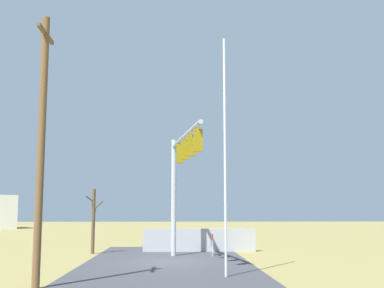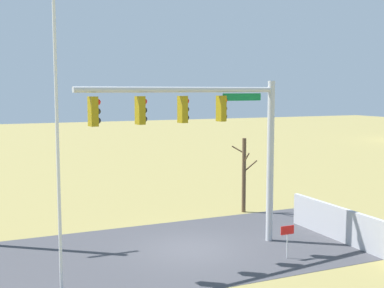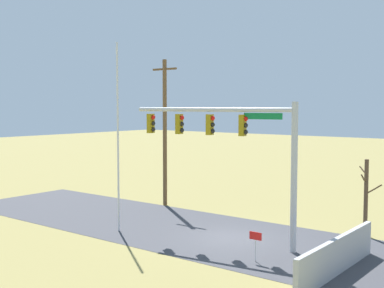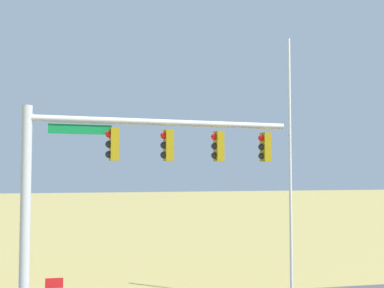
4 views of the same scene
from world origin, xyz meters
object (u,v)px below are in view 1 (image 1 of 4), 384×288
object	(u,v)px
utility_pole	(41,143)
bare_tree	(93,220)
signal_mast	(181,166)
flagpole	(225,154)
open_sign	(213,240)

from	to	relation	value
utility_pole	bare_tree	distance (m)	13.05
signal_mast	flagpole	bearing A→B (deg)	-164.67
open_sign	signal_mast	bearing A→B (deg)	139.99
signal_mast	bare_tree	xyz separation A→B (m)	(4.21, 5.07, -2.83)
signal_mast	open_sign	world-z (taller)	signal_mast
flagpole	bare_tree	size ratio (longest dim) A/B	2.52
flagpole	open_sign	xyz separation A→B (m)	(8.08, -0.14, -3.82)
utility_pole	bare_tree	world-z (taller)	utility_pole
signal_mast	flagpole	xyz separation A→B (m)	(-5.96, -1.64, -0.04)
signal_mast	bare_tree	world-z (taller)	signal_mast
signal_mast	utility_pole	world-z (taller)	utility_pole
bare_tree	open_sign	size ratio (longest dim) A/B	3.07
flagpole	signal_mast	bearing A→B (deg)	15.33
utility_pole	open_sign	world-z (taller)	utility_pole
signal_mast	utility_pole	xyz separation A→B (m)	(-8.53, 4.88, 0.01)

